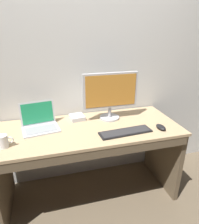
{
  "coord_description": "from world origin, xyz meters",
  "views": [
    {
      "loc": [
        -0.35,
        -1.62,
        1.59
      ],
      "look_at": [
        0.09,
        0.0,
        0.9
      ],
      "focal_mm": 32.91,
      "sensor_mm": 36.0,
      "label": 1
    }
  ],
  "objects_px": {
    "external_drive_box": "(77,117)",
    "coffee_mug": "(4,141)",
    "wired_keyboard": "(126,132)",
    "computer_mouse": "(161,127)",
    "laptop_silver": "(40,124)",
    "external_monitor": "(110,94)"
  },
  "relations": [
    {
      "from": "wired_keyboard",
      "to": "external_drive_box",
      "type": "distance_m",
      "value": 0.53
    },
    {
      "from": "laptop_silver",
      "to": "external_monitor",
      "type": "bearing_deg",
      "value": 2.92
    },
    {
      "from": "laptop_silver",
      "to": "wired_keyboard",
      "type": "distance_m",
      "value": 0.75
    },
    {
      "from": "computer_mouse",
      "to": "external_drive_box",
      "type": "height_order",
      "value": "external_drive_box"
    },
    {
      "from": "external_monitor",
      "to": "coffee_mug",
      "type": "bearing_deg",
      "value": -162.9
    },
    {
      "from": "laptop_silver",
      "to": "coffee_mug",
      "type": "height_order",
      "value": "laptop_silver"
    },
    {
      "from": "wired_keyboard",
      "to": "external_drive_box",
      "type": "relative_size",
      "value": 3.21
    },
    {
      "from": "external_drive_box",
      "to": "coffee_mug",
      "type": "xyz_separation_m",
      "value": [
        -0.61,
        -0.36,
        0.03
      ]
    },
    {
      "from": "computer_mouse",
      "to": "external_drive_box",
      "type": "relative_size",
      "value": 0.81
    },
    {
      "from": "laptop_silver",
      "to": "computer_mouse",
      "type": "xyz_separation_m",
      "value": [
        1.03,
        -0.29,
        -0.03
      ]
    },
    {
      "from": "external_drive_box",
      "to": "computer_mouse",
      "type": "bearing_deg",
      "value": -30.96
    },
    {
      "from": "laptop_silver",
      "to": "computer_mouse",
      "type": "bearing_deg",
      "value": -15.89
    },
    {
      "from": "external_drive_box",
      "to": "coffee_mug",
      "type": "height_order",
      "value": "coffee_mug"
    },
    {
      "from": "computer_mouse",
      "to": "coffee_mug",
      "type": "xyz_separation_m",
      "value": [
        -1.29,
        0.04,
        0.03
      ]
    },
    {
      "from": "laptop_silver",
      "to": "wired_keyboard",
      "type": "relative_size",
      "value": 0.73
    },
    {
      "from": "external_monitor",
      "to": "coffee_mug",
      "type": "xyz_separation_m",
      "value": [
        -0.92,
        -0.28,
        -0.21
      ]
    },
    {
      "from": "external_monitor",
      "to": "external_drive_box",
      "type": "bearing_deg",
      "value": 165.48
    },
    {
      "from": "external_monitor",
      "to": "wired_keyboard",
      "type": "xyz_separation_m",
      "value": [
        0.04,
        -0.31,
        -0.25
      ]
    },
    {
      "from": "external_drive_box",
      "to": "external_monitor",
      "type": "bearing_deg",
      "value": -14.52
    },
    {
      "from": "wired_keyboard",
      "to": "computer_mouse",
      "type": "height_order",
      "value": "computer_mouse"
    },
    {
      "from": "coffee_mug",
      "to": "external_drive_box",
      "type": "bearing_deg",
      "value": 30.85
    },
    {
      "from": "laptop_silver",
      "to": "external_monitor",
      "type": "height_order",
      "value": "external_monitor"
    }
  ]
}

